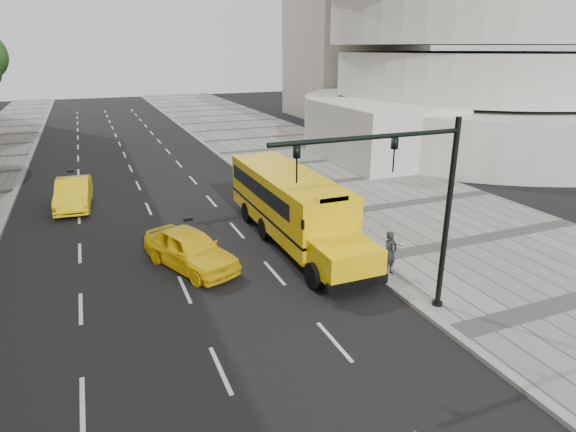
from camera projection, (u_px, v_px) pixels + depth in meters
name	position (u px, v px, depth m)	size (l,w,h in m)	color
ground	(185.00, 238.00, 22.20)	(140.00, 140.00, 0.00)	black
sidewalk_museum	(402.00, 205.00, 26.52)	(12.00, 140.00, 0.15)	gray
curb_museum	(303.00, 219.00, 24.35)	(0.30, 140.00, 0.15)	gray
school_bus	(290.00, 201.00, 21.66)	(2.96, 11.56, 3.19)	yellow
taxi_near	(190.00, 249.00, 18.98)	(1.87, 4.65, 1.58)	yellow
taxi_far	(74.00, 194.00, 26.14)	(1.68, 4.81, 1.59)	yellow
pedestrian	(390.00, 253.00, 18.04)	(0.63, 0.41, 1.73)	black
traffic_signal	(412.00, 197.00, 14.35)	(6.18, 0.36, 6.40)	black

